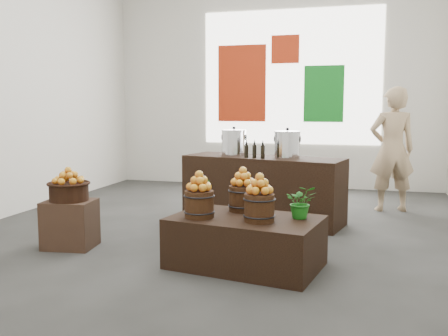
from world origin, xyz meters
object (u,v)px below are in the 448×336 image
(counter, at_px, (263,189))
(stock_pot_center, at_px, (287,145))
(display_table, at_px, (245,242))
(stock_pot_left, at_px, (234,143))
(crate, at_px, (70,224))
(wicker_basket, at_px, (69,192))
(shopper, at_px, (392,150))

(counter, relative_size, stock_pot_center, 6.47)
(display_table, xyz_separation_m, stock_pot_left, (-0.61, 1.96, 0.76))
(display_table, bearing_deg, crate, -173.92)
(display_table, xyz_separation_m, stock_pot_center, (0.12, 1.79, 0.76))
(counter, distance_m, stock_pot_center, 0.66)
(wicker_basket, relative_size, stock_pot_left, 1.26)
(stock_pot_center, bearing_deg, crate, -140.83)
(wicker_basket, relative_size, shopper, 0.23)
(crate, distance_m, stock_pot_left, 2.37)
(crate, distance_m, wicker_basket, 0.34)
(wicker_basket, xyz_separation_m, shopper, (3.35, 2.84, 0.28))
(counter, bearing_deg, wicker_basket, -121.96)
(counter, xyz_separation_m, shopper, (1.63, 1.11, 0.46))
(wicker_basket, distance_m, display_table, 1.96)
(counter, bearing_deg, crate, -121.96)
(crate, relative_size, wicker_basket, 1.25)
(display_table, height_order, shopper, shopper)
(crate, height_order, wicker_basket, wicker_basket)
(stock_pot_left, height_order, shopper, shopper)
(stock_pot_center, height_order, shopper, shopper)
(wicker_basket, height_order, shopper, shopper)
(wicker_basket, xyz_separation_m, display_table, (1.92, -0.13, -0.36))
(display_table, bearing_deg, stock_pot_left, 117.19)
(stock_pot_left, bearing_deg, wicker_basket, -125.70)
(wicker_basket, xyz_separation_m, counter, (1.72, 1.73, -0.17))
(wicker_basket, distance_m, stock_pot_left, 2.28)
(crate, bearing_deg, wicker_basket, 0.00)
(crate, xyz_separation_m, stock_pot_left, (1.31, 1.83, 0.75))
(stock_pot_left, xyz_separation_m, shopper, (2.04, 1.01, -0.12))
(stock_pot_left, relative_size, stock_pot_center, 1.00)
(wicker_basket, distance_m, shopper, 4.40)
(stock_pot_left, distance_m, stock_pot_center, 0.74)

